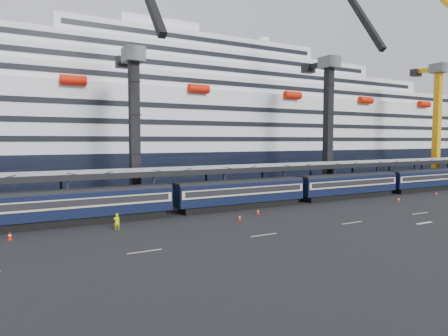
# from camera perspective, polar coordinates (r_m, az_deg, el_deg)

# --- Properties ---
(ground) EXTENTS (260.00, 260.00, 0.00)m
(ground) POSITION_cam_1_polar(r_m,az_deg,el_deg) (51.61, 16.10, -6.51)
(ground) COLOR black
(ground) RESTS_ON ground
(lane_markings) EXTENTS (111.00, 4.27, 0.02)m
(lane_markings) POSITION_cam_1_polar(r_m,az_deg,el_deg) (54.49, 26.17, -6.20)
(lane_markings) COLOR beige
(lane_markings) RESTS_ON ground
(train) EXTENTS (133.05, 3.00, 4.05)m
(train) POSITION_cam_1_polar(r_m,az_deg,el_deg) (55.95, 5.47, -3.28)
(train) COLOR black
(train) RESTS_ON ground
(canopy) EXTENTS (130.00, 6.25, 5.53)m
(canopy) POSITION_cam_1_polar(r_m,az_deg,el_deg) (61.58, 6.96, 0.22)
(canopy) COLOR gray
(canopy) RESTS_ON ground
(cruise_ship) EXTENTS (214.09, 28.84, 34.00)m
(cruise_ship) POSITION_cam_1_polar(r_m,az_deg,el_deg) (88.99, -5.79, 5.95)
(cruise_ship) COLOR black
(cruise_ship) RESTS_ON ground
(crane_dark_near) EXTENTS (4.50, 17.75, 35.08)m
(crane_dark_near) POSITION_cam_1_polar(r_m,az_deg,el_deg) (56.77, -12.56, 6.58)
(crane_dark_near) COLOR #52565A
(crane_dark_near) RESTS_ON ground
(crane_dark_mid) EXTENTS (4.50, 18.24, 39.64)m
(crane_dark_mid) POSITION_cam_1_polar(r_m,az_deg,el_deg) (73.94, 14.90, 7.03)
(crane_dark_mid) COLOR #52565A
(crane_dark_mid) RESTS_ON ground
(crane_yellow_near) EXTENTS (4.50, 20.12, 40.16)m
(crane_yellow_near) POSITION_cam_1_polar(r_m,az_deg,el_deg) (100.12, 28.41, 6.36)
(crane_yellow_near) COLOR #52565A
(crane_yellow_near) RESTS_ON ground
(worker) EXTENTS (0.67, 0.48, 1.71)m
(worker) POSITION_cam_1_polar(r_m,az_deg,el_deg) (43.02, -15.06, -7.42)
(worker) COLOR #F7FE0D
(worker) RESTS_ON ground
(traffic_cone_b) EXTENTS (0.41, 0.41, 0.82)m
(traffic_cone_b) POSITION_cam_1_polar(r_m,az_deg,el_deg) (42.62, -28.28, -8.50)
(traffic_cone_b) COLOR red
(traffic_cone_b) RESTS_ON ground
(traffic_cone_c) EXTENTS (0.34, 0.34, 0.69)m
(traffic_cone_c) POSITION_cam_1_polar(r_m,az_deg,el_deg) (46.63, 2.25, -7.05)
(traffic_cone_c) COLOR red
(traffic_cone_c) RESTS_ON ground
(traffic_cone_d) EXTENTS (0.37, 0.37, 0.74)m
(traffic_cone_d) POSITION_cam_1_polar(r_m,az_deg,el_deg) (50.43, 4.87, -6.19)
(traffic_cone_d) COLOR red
(traffic_cone_d) RESTS_ON ground
(traffic_cone_e) EXTENTS (0.36, 0.36, 0.73)m
(traffic_cone_e) POSITION_cam_1_polar(r_m,az_deg,el_deg) (66.05, 23.65, -4.10)
(traffic_cone_e) COLOR red
(traffic_cone_e) RESTS_ON ground
(traffic_cone_f) EXTENTS (0.34, 0.34, 0.68)m
(traffic_cone_f) POSITION_cam_1_polar(r_m,az_deg,el_deg) (75.97, 28.05, -3.23)
(traffic_cone_f) COLOR red
(traffic_cone_f) RESTS_ON ground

